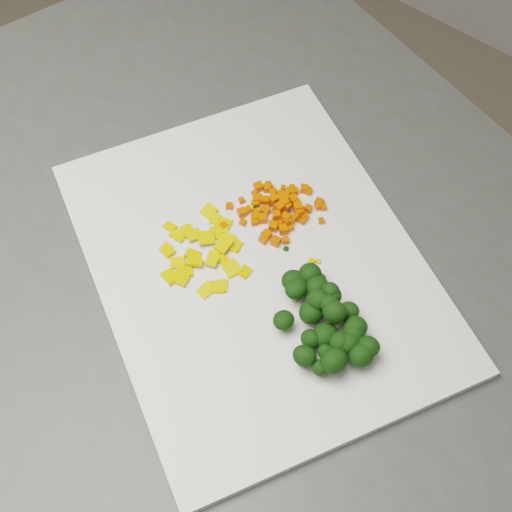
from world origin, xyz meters
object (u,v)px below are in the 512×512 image
Objects in this scene: counter_block at (257,399)px; carrot_pile at (282,205)px; pepper_pile at (203,248)px; broccoli_pile at (328,314)px; cutting_board at (256,264)px.

counter_block is 0.48m from carrot_pile.
carrot_pile is 0.10m from pepper_pile.
broccoli_pile is (0.15, 0.01, 0.02)m from pepper_pile.
cutting_board is (0.01, -0.02, 0.46)m from counter_block.
counter_block is 0.47m from pepper_pile.
broccoli_pile is at bearing -34.01° from carrot_pile.
counter_block is at bearing -81.65° from carrot_pile.
broccoli_pile reaches higher than counter_block.
pepper_pile is at bearing -130.77° from counter_block.
cutting_board is 0.06m from pepper_pile.
cutting_board reaches higher than counter_block.
broccoli_pile is at bearing 4.61° from pepper_pile.
carrot_pile is (-0.02, 0.07, 0.02)m from cutting_board.
counter_block is 0.50m from broccoli_pile.
cutting_board is at bearing 28.35° from pepper_pile.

